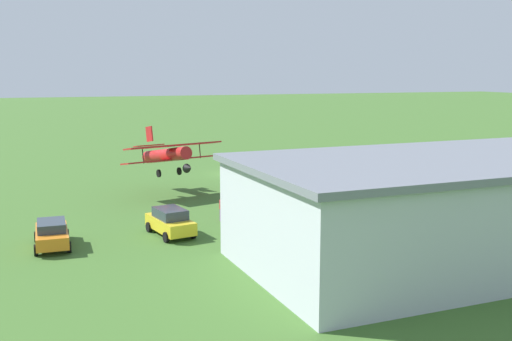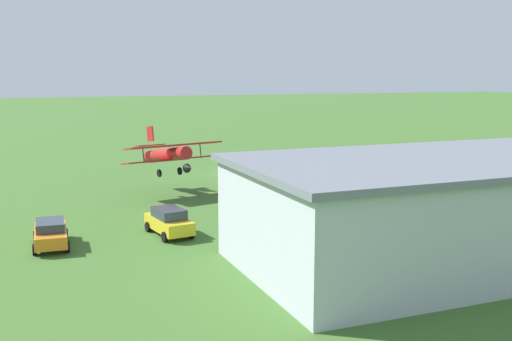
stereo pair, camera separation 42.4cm
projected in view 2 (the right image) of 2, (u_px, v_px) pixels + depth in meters
The scene contains 7 objects.
ground_plane at pixel (234, 174), 61.15m from camera, with size 400.00×400.00×0.00m, color #3D6628.
hangar at pixel (498, 203), 34.12m from camera, with size 30.10×13.40×5.66m.
biplane at pixel (168, 155), 50.50m from camera, with size 8.45×7.93×3.95m.
car_yellow at pixel (169, 221), 38.18m from camera, with size 2.58×4.43×1.70m.
car_orange at pixel (51, 233), 35.62m from camera, with size 2.04×4.35×1.55m.
person_near_hangar_door at pixel (221, 209), 41.76m from camera, with size 0.54×0.54×1.69m.
person_at_fence_line at pixel (504, 182), 52.21m from camera, with size 0.54×0.54×1.63m.
Camera 2 is at (18.24, 57.53, 10.12)m, focal length 42.91 mm.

